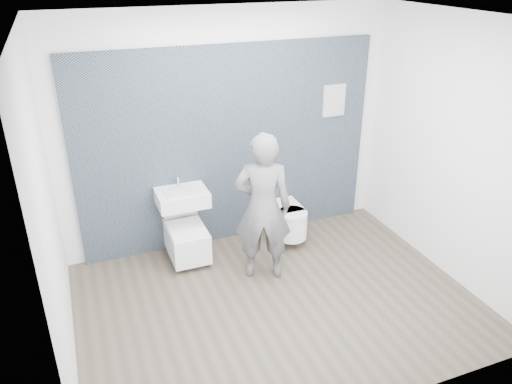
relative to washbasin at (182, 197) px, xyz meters
name	(u,v)px	position (x,y,z in m)	size (l,w,h in m)	color
ground	(277,302)	(0.66, -1.23, -0.77)	(4.00, 4.00, 0.00)	brown
room_shell	(280,144)	(0.66, -1.23, 0.97)	(4.00, 4.00, 4.00)	white
tile_wall	(232,235)	(0.66, 0.24, -0.77)	(3.60, 0.06, 2.40)	black
washbasin	(182,197)	(0.00, 0.00, 0.00)	(0.57, 0.43, 0.43)	white
toilet_square	(187,239)	(0.00, -0.09, -0.50)	(0.43, 0.62, 0.77)	white
toilet_rounded	(287,220)	(1.28, -0.11, -0.49)	(0.38, 0.65, 0.35)	white
info_placard	(326,218)	(2.01, 0.20, -0.77)	(0.30, 0.03, 0.39)	white
visitor	(263,208)	(0.71, -0.70, 0.07)	(0.61, 0.40, 1.68)	slate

